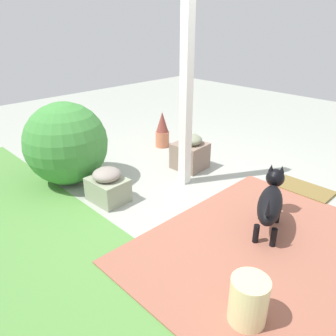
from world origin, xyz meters
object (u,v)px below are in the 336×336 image
dog (271,201)px  doormat (302,188)px  porch_pillar (186,86)px  stone_planter_mid (108,186)px  terracotta_pot_spiky (162,130)px  ceramic_urn (248,301)px  stone_planter_nearest (190,153)px  round_shrub (66,143)px

dog → doormat: size_ratio=1.13×
porch_pillar → stone_planter_mid: (0.29, 0.95, -1.02)m
porch_pillar → terracotta_pot_spiky: bearing=-31.1°
stone_planter_mid → dog: size_ratio=0.57×
ceramic_urn → doormat: ceramic_urn is taller
stone_planter_nearest → doormat: bearing=-159.9°
dog → doormat: (0.14, -1.05, -0.31)m
terracotta_pot_spiky → dog: bearing=160.7°
terracotta_pot_spiky → porch_pillar: bearing=148.9°
terracotta_pot_spiky → ceramic_urn: (-2.86, 1.90, -0.09)m
terracotta_pot_spiky → ceramic_urn: 3.44m
porch_pillar → round_shrub: size_ratio=2.39×
stone_planter_nearest → stone_planter_mid: (0.04, 1.33, -0.04)m
porch_pillar → stone_planter_nearest: size_ratio=5.02×
porch_pillar → stone_planter_mid: porch_pillar is taller
round_shrub → terracotta_pot_spiky: bearing=-87.5°
porch_pillar → stone_planter_nearest: porch_pillar is taller
stone_planter_nearest → doormat: 1.49m
stone_planter_mid → round_shrub: 0.82m
stone_planter_nearest → stone_planter_mid: stone_planter_nearest is taller
stone_planter_mid → round_shrub: round_shrub is taller
stone_planter_nearest → porch_pillar: bearing=123.8°
dog → round_shrub: bearing=20.0°
round_shrub → terracotta_pot_spiky: size_ratio=1.78×
stone_planter_mid → ceramic_urn: 2.06m
ceramic_urn → porch_pillar: bearing=-35.2°
ceramic_urn → round_shrub: bearing=-4.6°
porch_pillar → ceramic_urn: porch_pillar is taller
porch_pillar → dog: bearing=172.6°
porch_pillar → doormat: porch_pillar is taller
stone_planter_nearest → stone_planter_mid: bearing=88.2°
terracotta_pot_spiky → dog: (-2.39, 0.84, 0.06)m
porch_pillar → ceramic_urn: 2.37m
stone_planter_mid → porch_pillar: bearing=-107.2°
porch_pillar → ceramic_urn: bearing=144.8°
terracotta_pot_spiky → stone_planter_nearest: bearing=161.1°
stone_planter_mid → terracotta_pot_spiky: terracotta_pot_spiky is taller
round_shrub → doormat: bearing=-139.0°
dog → ceramic_urn: 1.17m
porch_pillar → dog: size_ratio=3.04×
ceramic_urn → stone_planter_nearest: bearing=-38.8°
dog → ceramic_urn: (-0.47, 1.06, -0.14)m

